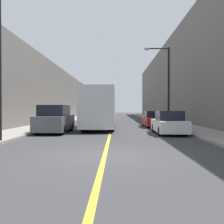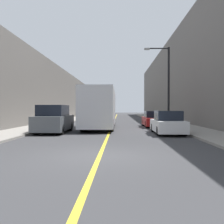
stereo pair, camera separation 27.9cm
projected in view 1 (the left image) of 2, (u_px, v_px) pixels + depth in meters
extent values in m
plane|color=#38383A|center=(105.00, 156.00, 9.45)|extent=(200.00, 200.00, 0.00)
cube|color=gray|center=(71.00, 119.00, 39.55)|extent=(2.79, 72.00, 0.13)
cube|color=gray|center=(156.00, 119.00, 39.33)|extent=(2.79, 72.00, 0.13)
cube|color=#66605B|center=(49.00, 94.00, 39.56)|extent=(4.00, 72.00, 7.72)
cube|color=#66605B|center=(179.00, 81.00, 39.19)|extent=(4.00, 72.00, 11.68)
cube|color=gold|center=(114.00, 120.00, 39.44)|extent=(0.16, 72.00, 0.01)
cube|color=silver|center=(100.00, 107.00, 22.57)|extent=(2.48, 10.44, 3.02)
cube|color=black|center=(96.00, 99.00, 17.37)|extent=(2.11, 0.04, 1.36)
cylinder|color=black|center=(85.00, 125.00, 19.37)|extent=(0.55, 0.95, 0.95)
cylinder|color=black|center=(111.00, 125.00, 19.33)|extent=(0.55, 0.95, 0.95)
cylinder|color=black|center=(93.00, 121.00, 25.84)|extent=(0.55, 0.95, 0.95)
cylinder|color=black|center=(112.00, 121.00, 25.81)|extent=(0.55, 0.95, 0.95)
cube|color=#51565B|center=(55.00, 123.00, 18.42)|extent=(1.96, 4.87, 1.00)
cube|color=black|center=(54.00, 110.00, 18.17)|extent=(1.72, 2.68, 0.75)
cube|color=black|center=(46.00, 122.00, 16.01)|extent=(1.67, 0.04, 0.45)
cylinder|color=black|center=(38.00, 130.00, 16.93)|extent=(0.43, 0.68, 0.68)
cylinder|color=black|center=(61.00, 130.00, 16.90)|extent=(0.43, 0.68, 0.68)
cylinder|color=black|center=(50.00, 126.00, 19.95)|extent=(0.43, 0.68, 0.68)
cylinder|color=black|center=(70.00, 126.00, 19.92)|extent=(0.43, 0.68, 0.68)
cube|color=silver|center=(169.00, 126.00, 17.51)|extent=(1.79, 4.46, 0.74)
cube|color=black|center=(169.00, 116.00, 17.27)|extent=(1.57, 2.01, 0.63)
cube|color=black|center=(176.00, 126.00, 15.31)|extent=(1.52, 0.04, 0.33)
cylinder|color=black|center=(162.00, 131.00, 16.14)|extent=(0.39, 0.62, 0.62)
cylinder|color=black|center=(184.00, 131.00, 16.12)|extent=(0.39, 0.62, 0.62)
cylinder|color=black|center=(155.00, 128.00, 18.90)|extent=(0.39, 0.62, 0.62)
cylinder|color=black|center=(174.00, 128.00, 18.88)|extent=(0.39, 0.62, 0.62)
cube|color=maroon|center=(154.00, 121.00, 24.12)|extent=(1.85, 4.60, 0.70)
cube|color=black|center=(154.00, 114.00, 23.88)|extent=(1.63, 2.07, 0.59)
cube|color=black|center=(158.00, 121.00, 21.85)|extent=(1.57, 0.04, 0.31)
cylinder|color=black|center=(148.00, 125.00, 22.71)|extent=(0.41, 0.62, 0.62)
cylinder|color=black|center=(165.00, 125.00, 22.69)|extent=(0.41, 0.62, 0.62)
cylinder|color=black|center=(145.00, 123.00, 25.56)|extent=(0.41, 0.62, 0.62)
cylinder|color=black|center=(159.00, 123.00, 25.53)|extent=(0.41, 0.62, 0.62)
cylinder|color=black|center=(169.00, 86.00, 24.61)|extent=(0.20, 0.20, 7.32)
cylinder|color=black|center=(158.00, 48.00, 24.58)|extent=(2.03, 0.12, 0.12)
cube|color=#999993|center=(147.00, 49.00, 24.59)|extent=(0.50, 0.24, 0.16)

